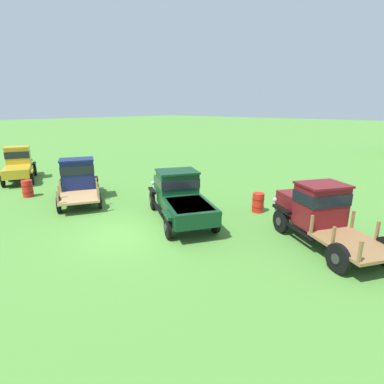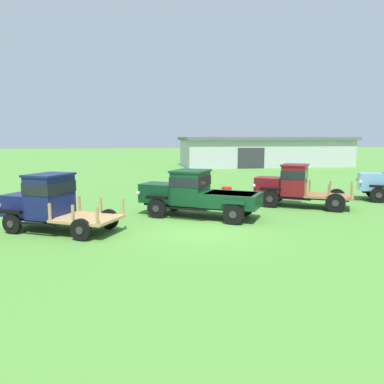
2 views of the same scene
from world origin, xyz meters
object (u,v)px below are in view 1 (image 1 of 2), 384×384
Objects in this scene: vintage_truck_foreground_near at (19,164)px; oil_drum_beside_row at (258,203)px; vintage_truck_second_in_line at (78,178)px; vintage_truck_far_side at (317,210)px; oil_drum_near_fence at (27,189)px; vintage_truck_midrow_center at (179,194)px.

vintage_truck_foreground_near is 16.09m from oil_drum_beside_row.
vintage_truck_foreground_near is at bearing -175.70° from vintage_truck_second_in_line.
vintage_truck_second_in_line is 9.47m from oil_drum_beside_row.
vintage_truck_far_side is 14.77m from oil_drum_near_fence.
vintage_truck_midrow_center is at bearing 13.67° from vintage_truck_second_in_line.
vintage_truck_foreground_near reaches higher than vintage_truck_midrow_center.
oil_drum_near_fence is (4.52, -1.22, -0.63)m from vintage_truck_foreground_near.
oil_drum_near_fence is at bearing -149.80° from oil_drum_beside_row.
oil_drum_beside_row is at bearing 18.24° from vintage_truck_foreground_near.
vintage_truck_second_in_line reaches higher than vintage_truck_midrow_center.
oil_drum_beside_row is (-3.14, 1.29, -0.70)m from vintage_truck_far_side.
vintage_truck_second_in_line and vintage_truck_far_side have the same top height.
vintage_truck_midrow_center reaches higher than oil_drum_beside_row.
vintage_truck_far_side is 5.44× the size of oil_drum_beside_row.
vintage_truck_far_side is at bearing 18.01° from vintage_truck_midrow_center.
oil_drum_near_fence is (-2.46, -1.75, -0.67)m from vintage_truck_second_in_line.
vintage_truck_far_side reaches higher than oil_drum_near_fence.
vintage_truck_foreground_near reaches higher than oil_drum_beside_row.
vintage_truck_midrow_center is at bearing 20.73° from oil_drum_near_fence.
oil_drum_near_fence is at bearing -15.16° from vintage_truck_foreground_near.
vintage_truck_second_in_line is 11.88m from vintage_truck_far_side.
vintage_truck_foreground_near is at bearing 164.84° from oil_drum_near_fence.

